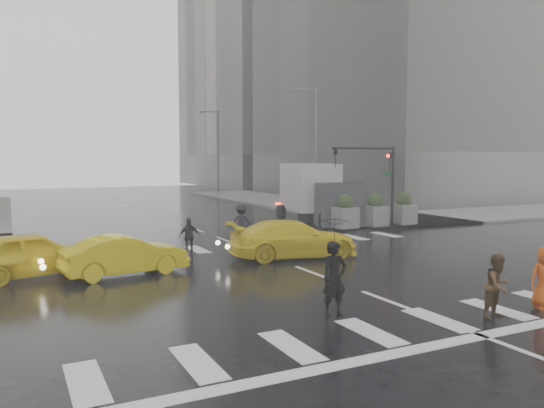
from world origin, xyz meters
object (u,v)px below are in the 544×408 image
traffic_signal_pole (378,170)px  pedestrian_brown (498,286)px  box_truck (317,191)px  taxi_front (31,254)px  taxi_mid (125,255)px

traffic_signal_pole → pedestrian_brown: (-7.60, -14.50, -2.44)m
pedestrian_brown → traffic_signal_pole: bearing=55.1°
traffic_signal_pole → box_truck: 4.41m
taxi_front → taxi_mid: taxi_front is taller
traffic_signal_pole → taxi_mid: size_ratio=1.11×
taxi_front → pedestrian_brown: bearing=-150.6°
traffic_signal_pole → pedestrian_brown: traffic_signal_pole is taller
taxi_mid → box_truck: size_ratio=0.61×
box_truck → taxi_front: bearing=-139.2°
pedestrian_brown → box_truck: box_truck is taller
taxi_front → taxi_mid: (2.78, -1.09, -0.08)m
pedestrian_brown → taxi_front: pedestrian_brown is taller
taxi_mid → box_truck: box_truck is taller
pedestrian_brown → taxi_front: 14.01m
pedestrian_brown → box_truck: (6.09, 18.43, 1.11)m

